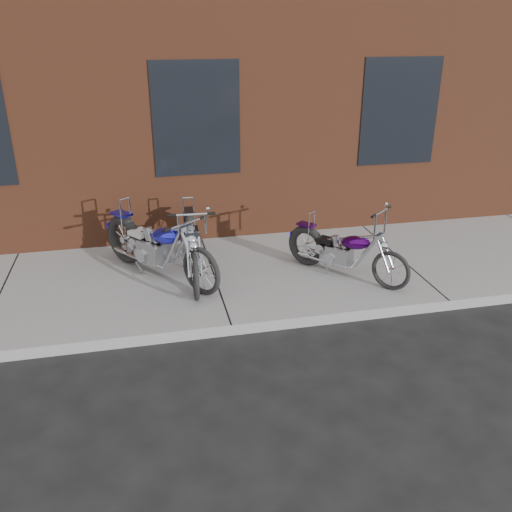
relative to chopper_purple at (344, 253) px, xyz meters
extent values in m
plane|color=black|center=(-1.87, -1.08, -0.51)|extent=(120.00, 120.00, 0.00)
cube|color=gray|center=(-1.87, 0.42, -0.44)|extent=(22.00, 3.00, 0.15)
cube|color=brown|center=(-1.87, 6.92, 3.49)|extent=(22.00, 10.00, 8.00)
torus|color=black|center=(-0.33, 0.39, -0.04)|extent=(0.50, 0.57, 0.64)
torus|color=black|center=(0.56, -0.68, -0.07)|extent=(0.42, 0.48, 0.58)
cube|color=gray|center=(0.04, -0.04, -0.05)|extent=(0.42, 0.43, 0.27)
ellipsoid|color=#40055A|center=(0.19, -0.24, 0.21)|extent=(0.49, 0.52, 0.27)
cube|color=black|center=(-0.11, 0.13, 0.13)|extent=(0.32, 0.33, 0.05)
cylinder|color=silver|center=(0.49, -0.59, 0.16)|extent=(0.19, 0.22, 0.48)
cylinder|color=silver|center=(0.42, -0.51, 0.75)|extent=(0.39, 0.33, 0.03)
cylinder|color=silver|center=(-0.28, 0.34, 0.30)|extent=(0.03, 0.03, 0.43)
cylinder|color=silver|center=(-0.01, 0.17, -0.17)|extent=(0.54, 0.64, 0.04)
torus|color=black|center=(-3.04, 1.06, 0.02)|extent=(0.59, 0.71, 0.77)
torus|color=black|center=(-2.02, -0.28, -0.01)|extent=(0.48, 0.60, 0.70)
cube|color=gray|center=(-2.62, 0.51, 0.01)|extent=(0.50, 0.52, 0.32)
ellipsoid|color=#2424D6|center=(-2.44, 0.28, 0.33)|extent=(0.58, 0.64, 0.33)
cube|color=beige|center=(-2.79, 0.74, 0.23)|extent=(0.39, 0.40, 0.06)
cylinder|color=silver|center=(-2.10, -0.17, 0.27)|extent=(0.22, 0.27, 0.58)
cylinder|color=silver|center=(-2.18, -0.07, 0.62)|extent=(0.49, 0.38, 0.03)
cylinder|color=silver|center=(-2.98, 0.99, 0.43)|extent=(0.03, 0.03, 0.52)
cylinder|color=silver|center=(-2.66, 0.78, -0.13)|extent=(0.63, 0.80, 0.05)
torus|color=black|center=(-2.13, 1.15, 0.00)|extent=(0.18, 0.72, 0.72)
torus|color=black|center=(-2.22, -0.41, -0.04)|extent=(0.11, 0.65, 0.65)
cube|color=gray|center=(-2.16, 0.51, -0.01)|extent=(0.30, 0.41, 0.30)
ellipsoid|color=black|center=(-2.18, 0.23, 0.28)|extent=(0.29, 0.56, 0.31)
cube|color=black|center=(-2.15, 0.77, 0.19)|extent=(0.25, 0.29, 0.06)
cylinder|color=silver|center=(-2.21, -0.29, 0.22)|extent=(0.06, 0.29, 0.54)
cylinder|color=silver|center=(-2.20, -0.16, 0.76)|extent=(0.55, 0.06, 0.03)
cylinder|color=silver|center=(-2.13, 1.07, 0.38)|extent=(0.02, 0.02, 0.48)
cylinder|color=silver|center=(-2.03, 0.72, -0.14)|extent=(0.10, 0.90, 0.05)
camera|label=1|loc=(-2.82, -6.85, 3.10)|focal=38.00mm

